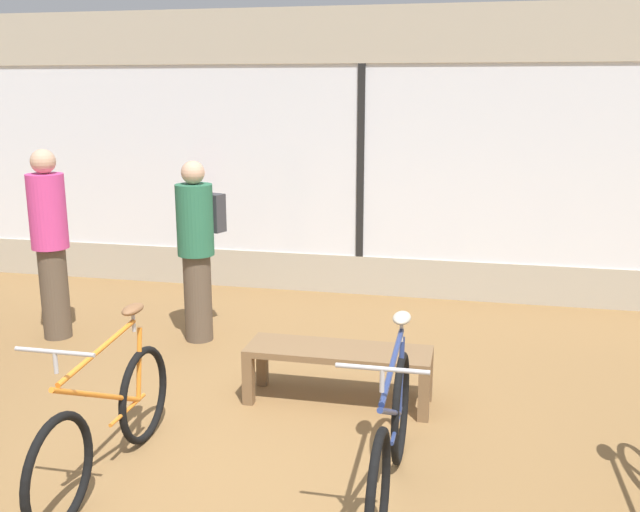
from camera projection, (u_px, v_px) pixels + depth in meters
The scene contains 7 objects.
ground_plane at pixel (257, 469), 4.50m from camera, with size 24.00×24.00×0.00m, color olive.
shop_back_wall at pixel (361, 152), 7.95m from camera, with size 12.00×0.08×3.20m.
bicycle_left at pixel (107, 422), 4.33m from camera, with size 0.46×1.68×1.01m.
bicycle_right at pixel (391, 440), 4.05m from camera, with size 0.46×1.77×1.04m.
display_bench at pixel (339, 358), 5.39m from camera, with size 1.40×0.44×0.43m.
customer_near_rack at pixel (50, 240), 6.66m from camera, with size 0.40×0.40×1.80m.
customer_by_window at pixel (197, 245), 6.62m from camera, with size 0.43×0.55×1.71m.
Camera 1 is at (1.26, -3.88, 2.36)m, focal length 40.00 mm.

